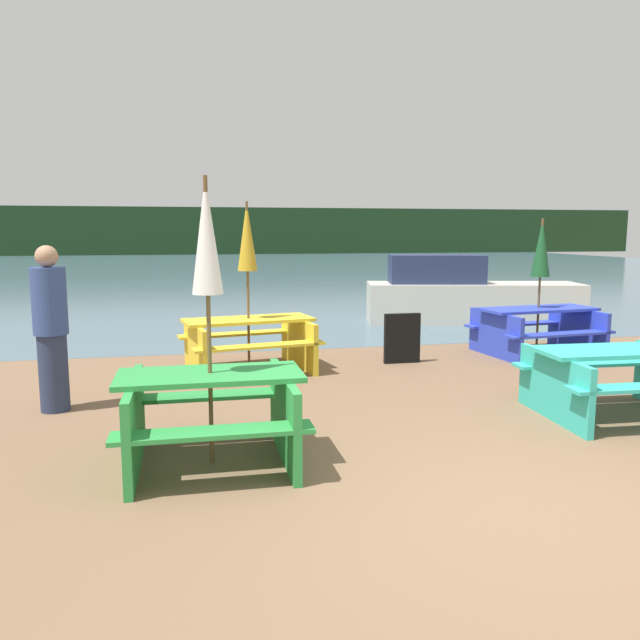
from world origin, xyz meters
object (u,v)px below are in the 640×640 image
(picnic_table_blue, at_px, (538,326))
(person, at_px, (51,329))
(picnic_table_teal, at_px, (618,375))
(picnic_table_yellow, at_px, (249,339))
(boat, at_px, (466,297))
(umbrella_darkgreen, at_px, (541,249))
(umbrella_white, at_px, (207,240))
(signboard, at_px, (402,338))
(umbrella_gold, at_px, (247,238))
(picnic_table_green, at_px, (211,410))

(picnic_table_blue, relative_size, person, 1.10)
(picnic_table_teal, distance_m, picnic_table_yellow, 4.71)
(picnic_table_yellow, relative_size, boat, 0.42)
(umbrella_darkgreen, height_order, person, umbrella_darkgreen)
(picnic_table_blue, bearing_deg, umbrella_white, -144.57)
(signboard, bearing_deg, umbrella_white, -129.67)
(umbrella_white, bearing_deg, signboard, 50.33)
(picnic_table_teal, relative_size, picnic_table_blue, 0.90)
(picnic_table_blue, height_order, umbrella_gold, umbrella_gold)
(picnic_table_green, distance_m, umbrella_white, 1.43)
(picnic_table_teal, relative_size, picnic_table_yellow, 0.90)
(picnic_table_blue, distance_m, person, 7.21)
(umbrella_gold, relative_size, boat, 0.50)
(picnic_table_green, xyz_separation_m, umbrella_gold, (0.65, 3.48, 1.40))
(umbrella_gold, height_order, person, umbrella_gold)
(picnic_table_blue, distance_m, umbrella_gold, 4.89)
(umbrella_darkgreen, distance_m, boat, 3.76)
(umbrella_darkgreen, relative_size, boat, 0.46)
(picnic_table_yellow, bearing_deg, picnic_table_blue, 3.66)
(picnic_table_yellow, xyz_separation_m, boat, (5.09, 3.86, 0.10))
(picnic_table_teal, height_order, picnic_table_yellow, picnic_table_yellow)
(signboard, bearing_deg, picnic_table_teal, -66.45)
(umbrella_gold, bearing_deg, umbrella_white, -100.53)
(picnic_table_green, xyz_separation_m, signboard, (2.95, 3.55, -0.09))
(umbrella_darkgreen, xyz_separation_m, person, (-6.95, -1.84, -0.77))
(umbrella_white, height_order, signboard, umbrella_white)
(umbrella_white, relative_size, boat, 0.51)
(umbrella_white, distance_m, umbrella_gold, 3.54)
(picnic_table_teal, distance_m, signboard, 3.35)
(picnic_table_blue, relative_size, umbrella_gold, 0.84)
(picnic_table_teal, relative_size, umbrella_gold, 0.76)
(person, bearing_deg, signboard, 19.41)
(picnic_table_yellow, distance_m, picnic_table_blue, 4.68)
(picnic_table_green, xyz_separation_m, picnic_table_blue, (5.32, 3.78, -0.01))
(picnic_table_yellow, height_order, signboard, picnic_table_yellow)
(picnic_table_teal, bearing_deg, umbrella_white, -173.54)
(picnic_table_teal, bearing_deg, picnic_table_green, -173.54)
(picnic_table_green, distance_m, signboard, 4.62)
(picnic_table_green, height_order, umbrella_gold, umbrella_gold)
(umbrella_darkgreen, relative_size, person, 1.19)
(picnic_table_teal, xyz_separation_m, picnic_table_yellow, (-3.64, 3.00, 0.01))
(picnic_table_teal, xyz_separation_m, umbrella_darkgreen, (1.03, 3.30, 1.23))
(boat, height_order, signboard, boat)
(person, bearing_deg, umbrella_white, -49.87)
(umbrella_darkgreen, bearing_deg, umbrella_white, -144.57)
(umbrella_white, bearing_deg, picnic_table_blue, 35.43)
(picnic_table_blue, distance_m, signboard, 2.38)
(picnic_table_green, bearing_deg, picnic_table_yellow, 79.47)
(picnic_table_green, xyz_separation_m, person, (-1.63, 1.94, 0.45))
(picnic_table_yellow, bearing_deg, umbrella_white, -100.53)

